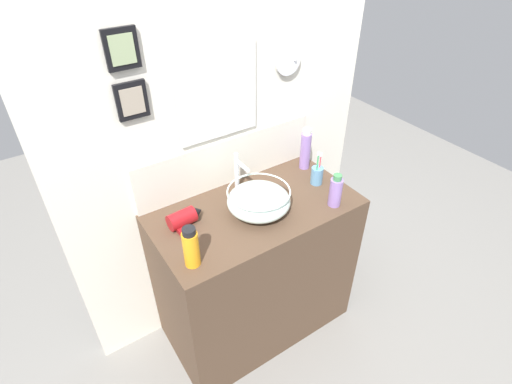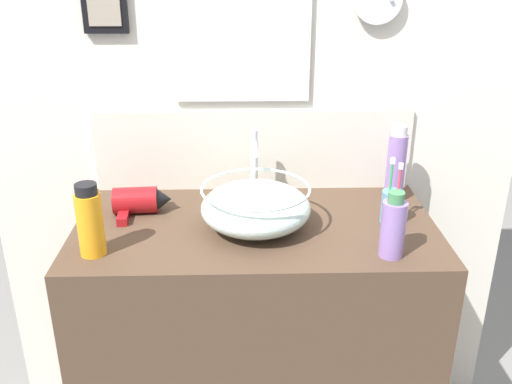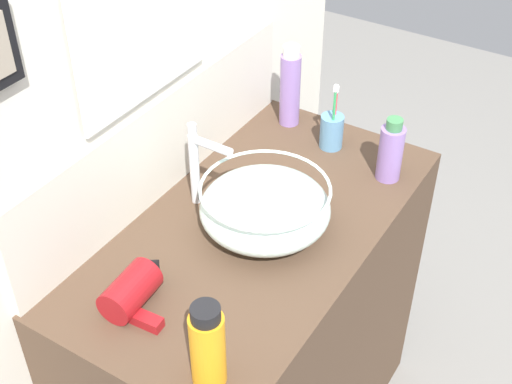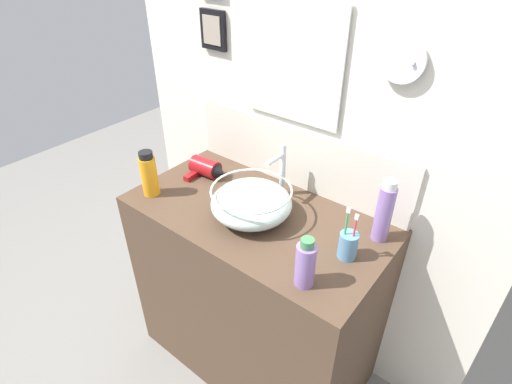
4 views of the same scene
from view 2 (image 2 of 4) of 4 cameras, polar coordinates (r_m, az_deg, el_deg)
The scene contains 9 objects.
vanity_counter at distance 1.89m, azimuth -0.05°, elevation -15.54°, with size 1.04×0.55×0.90m, color #4C3828.
back_panel at distance 1.83m, azimuth -0.35°, elevation 9.21°, with size 1.73×0.10×2.38m.
glass_bowl_sink at distance 1.59m, azimuth 0.15°, elevation -1.50°, with size 0.31×0.31×0.13m.
faucet at distance 1.74m, azimuth -0.03°, elevation 3.03°, with size 0.02×0.12×0.23m.
hair_drier at distance 1.73m, azimuth -11.50°, elevation -0.89°, with size 0.18×0.14×0.08m.
toothbrush_cup at distance 1.67m, azimuth 13.49°, elevation -1.45°, with size 0.06×0.06×0.20m.
shampoo_bottle at distance 1.51m, azimuth -16.28°, elevation -2.80°, with size 0.07×0.07×0.20m.
spray_bottle at distance 1.81m, azimuth 13.83°, elevation 2.62°, with size 0.06×0.06×0.24m.
soap_dispenser at distance 1.49m, azimuth 13.54°, elevation -3.43°, with size 0.06×0.06×0.18m.
Camera 2 is at (-0.04, -1.47, 1.64)m, focal length 40.00 mm.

